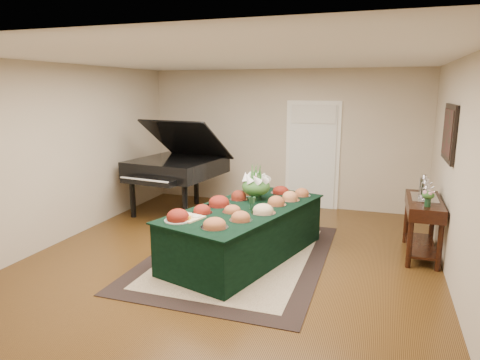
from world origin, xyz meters
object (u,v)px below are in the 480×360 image
(floral_centerpiece, at_px, (256,183))
(mahogany_sideboard, at_px, (423,213))
(buffet_table, at_px, (245,232))
(grand_piano, at_px, (177,166))

(floral_centerpiece, relative_size, mahogany_sideboard, 0.37)
(buffet_table, distance_m, floral_centerpiece, 0.76)
(buffet_table, xyz_separation_m, grand_piano, (-1.90, 1.69, 0.53))
(floral_centerpiece, bearing_deg, buffet_table, -93.14)
(mahogany_sideboard, bearing_deg, floral_centerpiece, -170.32)
(buffet_table, relative_size, mahogany_sideboard, 2.34)
(mahogany_sideboard, bearing_deg, grand_piano, 168.59)
(floral_centerpiece, distance_m, mahogany_sideboard, 2.38)
(floral_centerpiece, relative_size, grand_piano, 0.23)
(buffet_table, bearing_deg, mahogany_sideboard, 19.73)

